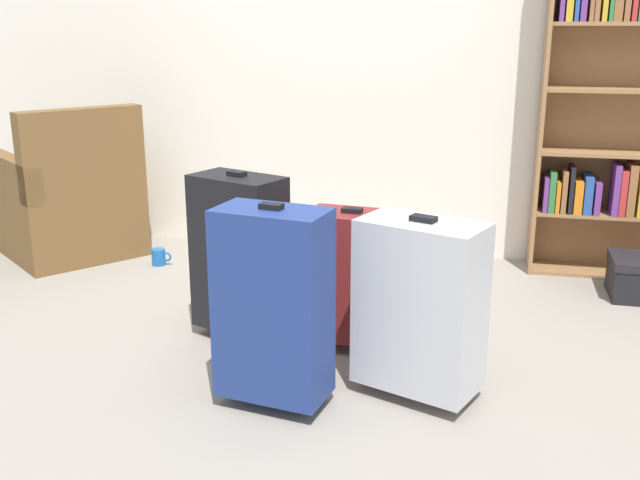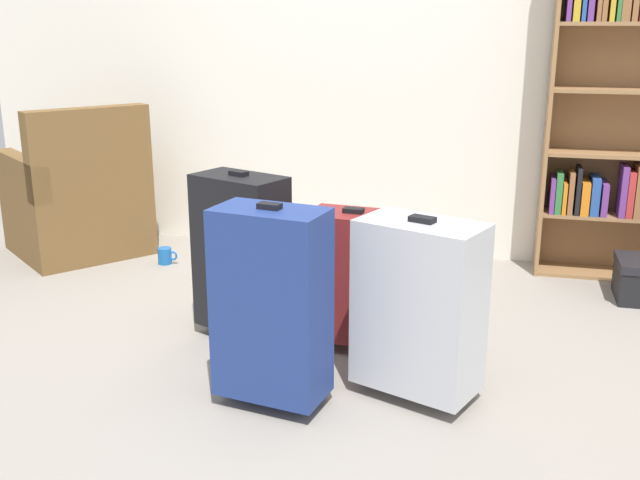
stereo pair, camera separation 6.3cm
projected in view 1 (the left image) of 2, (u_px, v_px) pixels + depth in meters
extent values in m
plane|color=gray|center=(298.00, 414.00, 2.68)|extent=(9.18, 9.18, 0.00)
cube|color=silver|center=(386.00, 32.00, 4.27)|extent=(5.24, 0.10, 2.60)
cube|color=olive|center=(544.00, 90.00, 3.99)|extent=(0.02, 0.25, 2.01)
cube|color=olive|center=(633.00, 273.00, 4.15)|extent=(1.11, 0.23, 0.02)
cube|color=#66337F|center=(545.00, 192.00, 4.12)|extent=(0.02, 0.21, 0.19)
cube|color=#2D7238|center=(552.00, 191.00, 4.08)|extent=(0.03, 0.15, 0.22)
cube|color=orange|center=(557.00, 195.00, 4.10)|extent=(0.02, 0.20, 0.17)
cube|color=brown|center=(563.00, 190.00, 4.08)|extent=(0.03, 0.18, 0.23)
cube|color=black|center=(570.00, 188.00, 4.07)|extent=(0.02, 0.18, 0.25)
cube|color=orange|center=(577.00, 195.00, 4.07)|extent=(0.04, 0.18, 0.18)
cube|color=#264C99|center=(587.00, 193.00, 4.07)|extent=(0.04, 0.20, 0.20)
cube|color=#66337F|center=(596.00, 196.00, 4.06)|extent=(0.03, 0.20, 0.17)
cube|color=#66337F|center=(615.00, 189.00, 4.01)|extent=(0.03, 0.17, 0.27)
cube|color=#B22D2D|center=(622.00, 192.00, 4.00)|extent=(0.03, 0.15, 0.25)
cube|color=brown|center=(630.00, 189.00, 4.00)|extent=(0.04, 0.18, 0.28)
cube|color=gold|center=(639.00, 196.00, 4.01)|extent=(0.03, 0.20, 0.20)
cube|color=#264C99|center=(577.00, 2.00, 3.79)|extent=(0.02, 0.16, 0.20)
cube|color=brown|center=(591.00, 4.00, 3.78)|extent=(0.02, 0.15, 0.17)
cube|color=brown|center=(596.00, 4.00, 3.78)|extent=(0.02, 0.16, 0.17)
cube|color=gold|center=(604.00, 3.00, 3.78)|extent=(0.02, 0.17, 0.18)
cube|color=brown|center=(626.00, 3.00, 3.77)|extent=(0.03, 0.20, 0.18)
cube|color=brown|center=(70.00, 221.00, 4.50)|extent=(0.98, 0.98, 0.40)
cube|color=#91724F|center=(66.00, 182.00, 4.43)|extent=(0.76, 0.75, 0.08)
cube|color=brown|center=(82.00, 153.00, 4.16)|extent=(0.53, 0.62, 0.50)
cube|color=brown|center=(113.00, 164.00, 4.59)|extent=(0.61, 0.51, 0.22)
cube|color=brown|center=(14.00, 177.00, 4.23)|extent=(0.61, 0.51, 0.22)
cylinder|color=#1959A5|center=(159.00, 257.00, 4.31)|extent=(0.08, 0.08, 0.10)
torus|color=#1959A5|center=(167.00, 257.00, 4.30)|extent=(0.06, 0.01, 0.06)
cube|color=navy|center=(273.00, 304.00, 2.64)|extent=(0.42, 0.28, 0.69)
cube|color=black|center=(271.00, 206.00, 2.54)|extent=(0.09, 0.06, 0.02)
cylinder|color=black|center=(242.00, 391.00, 2.79)|extent=(0.06, 0.06, 0.05)
cylinder|color=black|center=(309.00, 405.00, 2.69)|extent=(0.06, 0.06, 0.05)
cube|color=#B7BABF|center=(420.00, 305.00, 2.71)|extent=(0.50, 0.39, 0.63)
cube|color=black|center=(423.00, 219.00, 2.62)|extent=(0.10, 0.08, 0.02)
cylinder|color=black|center=(381.00, 378.00, 2.89)|extent=(0.06, 0.06, 0.05)
cylinder|color=black|center=(454.00, 400.00, 2.73)|extent=(0.06, 0.06, 0.05)
cube|color=black|center=(239.00, 253.00, 3.23)|extent=(0.45, 0.35, 0.68)
cube|color=black|center=(237.00, 174.00, 3.13)|extent=(0.09, 0.07, 0.02)
cylinder|color=black|center=(219.00, 325.00, 3.41)|extent=(0.07, 0.07, 0.05)
cylinder|color=black|center=(266.00, 339.00, 3.25)|extent=(0.07, 0.07, 0.05)
cube|color=maroon|center=(351.00, 275.00, 3.16)|extent=(0.38, 0.27, 0.55)
cube|color=black|center=(352.00, 210.00, 3.08)|extent=(0.09, 0.05, 0.02)
cylinder|color=black|center=(323.00, 336.00, 3.28)|extent=(0.05, 0.05, 0.05)
cylinder|color=black|center=(379.00, 344.00, 3.20)|extent=(0.05, 0.05, 0.05)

